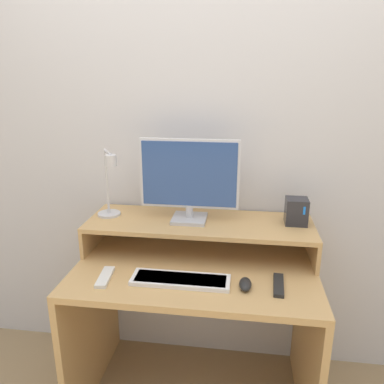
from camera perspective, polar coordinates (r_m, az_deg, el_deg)
wall_back at (r=1.97m, az=1.99°, el=7.09°), size 6.00×0.05×2.50m
desk at (r=1.89m, az=0.50°, el=-17.20°), size 1.11×0.69×0.75m
monitor_shelf at (r=1.86m, az=1.17°, el=-5.13°), size 1.11×0.37×0.16m
monitor at (r=1.79m, az=-0.41°, el=2.04°), size 0.48×0.16×0.41m
desk_lamp at (r=1.87m, az=-12.47°, el=0.77°), size 0.16×0.21×0.35m
router_dock at (r=1.87m, az=15.61°, el=-2.85°), size 0.10×0.10×0.13m
keyboard at (r=1.64m, az=-1.77°, el=-13.21°), size 0.42×0.13×0.02m
mouse at (r=1.61m, az=8.12°, el=-13.73°), size 0.05×0.10×0.04m
remote_control at (r=1.71m, az=-13.12°, el=-12.51°), size 0.06×0.17×0.02m
remote_secondary at (r=1.65m, az=13.05°, el=-13.65°), size 0.05×0.18×0.02m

